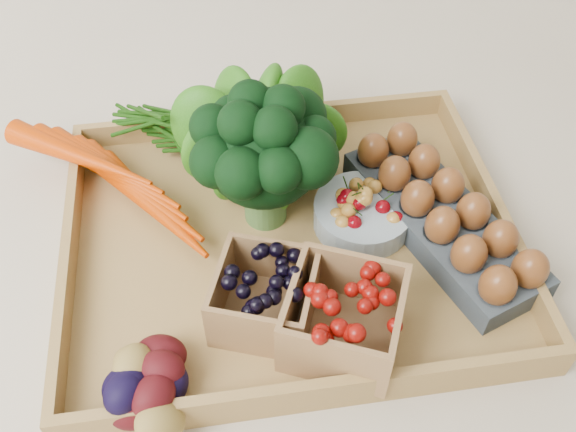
{
  "coord_description": "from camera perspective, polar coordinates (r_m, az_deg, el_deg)",
  "views": [
    {
      "loc": [
        -0.08,
        -0.51,
        0.64
      ],
      "look_at": [
        0.0,
        0.0,
        0.06
      ],
      "focal_mm": 40.0,
      "sensor_mm": 36.0,
      "label": 1
    }
  ],
  "objects": [
    {
      "name": "ground",
      "position": [
        0.83,
        0.0,
        -2.76
      ],
      "size": [
        4.0,
        4.0,
        0.0
      ],
      "primitive_type": "plane",
      "color": "beige",
      "rests_on": "ground"
    },
    {
      "name": "tray",
      "position": [
        0.82,
        0.0,
        -2.43
      ],
      "size": [
        0.55,
        0.45,
        0.01
      ],
      "primitive_type": "cube",
      "color": "#A88246",
      "rests_on": "ground"
    },
    {
      "name": "carrots",
      "position": [
        0.87,
        -13.95,
        2.85
      ],
      "size": [
        0.24,
        0.17,
        0.06
      ],
      "primitive_type": null,
      "color": "#C53600",
      "rests_on": "tray"
    },
    {
      "name": "lettuce",
      "position": [
        0.86,
        -2.57,
        7.84
      ],
      "size": [
        0.14,
        0.14,
        0.14
      ],
      "primitive_type": "sphere",
      "color": "#1C5B0E",
      "rests_on": "tray"
    },
    {
      "name": "broccoli",
      "position": [
        0.79,
        -2.12,
        3.45
      ],
      "size": [
        0.18,
        0.18,
        0.14
      ],
      "primitive_type": null,
      "color": "black",
      "rests_on": "tray"
    },
    {
      "name": "cherry_bowl",
      "position": [
        0.83,
        6.63,
        0.14
      ],
      "size": [
        0.13,
        0.13,
        0.03
      ],
      "primitive_type": "cylinder",
      "color": "#8C9EA5",
      "rests_on": "tray"
    },
    {
      "name": "egg_carton",
      "position": [
        0.83,
        13.41,
        -0.48
      ],
      "size": [
        0.2,
        0.32,
        0.03
      ],
      "primitive_type": "cube",
      "rotation": [
        0.0,
        0.0,
        0.35
      ],
      "color": "#3D464D",
      "rests_on": "tray"
    },
    {
      "name": "potatoes",
      "position": [
        0.68,
        -12.78,
        -14.01
      ],
      "size": [
        0.13,
        0.13,
        0.08
      ],
      "primitive_type": null,
      "color": "#36080C",
      "rests_on": "tray"
    },
    {
      "name": "punnet_blackberry",
      "position": [
        0.72,
        -2.05,
        -7.16
      ],
      "size": [
        0.14,
        0.14,
        0.07
      ],
      "primitive_type": "cube",
      "rotation": [
        0.0,
        0.0,
        -0.36
      ],
      "color": "black",
      "rests_on": "tray"
    },
    {
      "name": "punnet_raspberry",
      "position": [
        0.7,
        4.95,
        -8.99
      ],
      "size": [
        0.16,
        0.16,
        0.08
      ],
      "primitive_type": "cube",
      "rotation": [
        0.0,
        0.0,
        -0.42
      ],
      "color": "#660804",
      "rests_on": "tray"
    }
  ]
}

